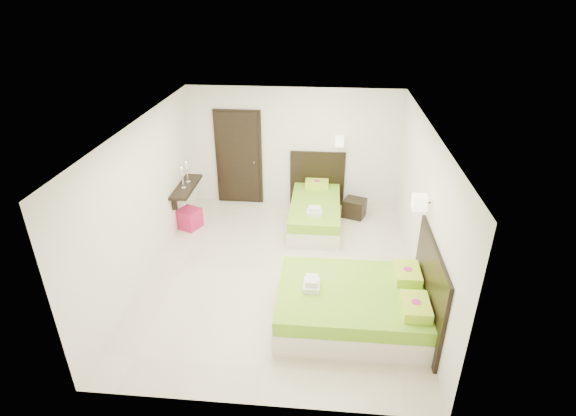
# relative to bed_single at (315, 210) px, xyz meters

# --- Properties ---
(floor) EXTENTS (5.50, 5.50, 0.00)m
(floor) POSITION_rel_bed_single_xyz_m (-0.53, -1.83, -0.30)
(floor) COLOR beige
(floor) RESTS_ON ground
(bed_single) EXTENTS (1.19, 1.99, 1.64)m
(bed_single) POSITION_rel_bed_single_xyz_m (0.00, 0.00, 0.00)
(bed_single) COLOR beige
(bed_single) RESTS_ON ground
(bed_double) EXTENTS (2.16, 1.84, 1.78)m
(bed_double) POSITION_rel_bed_single_xyz_m (0.72, -2.98, 0.02)
(bed_double) COLOR beige
(bed_double) RESTS_ON ground
(nightstand) EXTENTS (0.55, 0.52, 0.39)m
(nightstand) POSITION_rel_bed_single_xyz_m (0.82, 0.37, -0.10)
(nightstand) COLOR black
(nightstand) RESTS_ON ground
(ottoman) EXTENTS (0.53, 0.53, 0.40)m
(ottoman) POSITION_rel_bed_single_xyz_m (-2.55, -0.43, -0.10)
(ottoman) COLOR #A3153F
(ottoman) RESTS_ON ground
(door) EXTENTS (1.02, 0.15, 2.14)m
(door) POSITION_rel_bed_single_xyz_m (-1.73, 0.86, 0.75)
(door) COLOR black
(door) RESTS_ON ground
(console_shelf) EXTENTS (0.35, 1.20, 0.78)m
(console_shelf) POSITION_rel_bed_single_xyz_m (-2.61, -0.23, 0.52)
(console_shelf) COLOR black
(console_shelf) RESTS_ON ground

